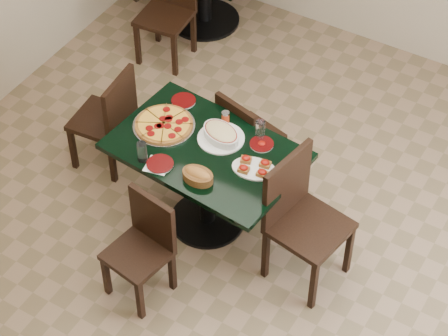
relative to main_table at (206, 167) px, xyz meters
The scene contains 18 objects.
floor 0.64m from the main_table, 20.89° to the right, with size 5.50×5.50×0.00m, color brown.
main_table is the anchor object (origin of this frame).
chair_far 0.53m from the main_table, 88.84° to the left, with size 0.47×0.47×0.82m.
chair_near 0.71m from the main_table, 94.62° to the right, with size 0.43×0.43×0.80m.
chair_right 0.75m from the main_table, ahead, with size 0.54×0.54×1.00m.
chair_left 0.96m from the main_table, behind, with size 0.45×0.45×0.88m.
back_chair_near 2.05m from the main_table, 130.76° to the left, with size 0.46×0.46×0.91m.
pepperoni_pizza 0.42m from the main_table, behind, with size 0.44×0.44×0.04m.
lasagna_casserole 0.27m from the main_table, 74.74° to the left, with size 0.34×0.33×0.09m.
bread_basket 0.37m from the main_table, 69.05° to the right, with size 0.22×0.15×0.09m.
bruschetta_platter 0.43m from the main_table, ahead, with size 0.34×0.26×0.05m.
side_plate_near 0.39m from the main_table, 122.55° to the right, with size 0.18×0.18×0.02m.
side_plate_far_r 0.43m from the main_table, 36.53° to the left, with size 0.17×0.17×0.03m.
side_plate_far_l 0.55m from the main_table, 139.98° to the left, with size 0.18×0.18×0.02m.
napkin_setting 0.40m from the main_table, 122.68° to the right, with size 0.19×0.19×0.01m.
water_glass_a 0.46m from the main_table, 47.90° to the left, with size 0.07×0.07×0.14m, color silver.
water_glass_b 0.51m from the main_table, 135.61° to the right, with size 0.07×0.07×0.15m, color silver.
pepper_shaker 0.37m from the main_table, 94.02° to the left, with size 0.06×0.06×0.10m.
Camera 1 is at (1.99, -3.47, 4.91)m, focal length 70.00 mm.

